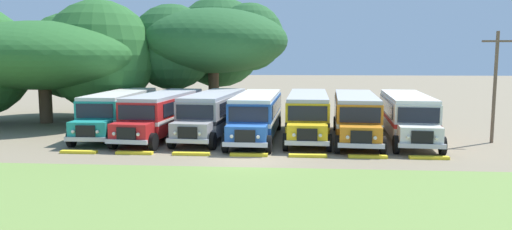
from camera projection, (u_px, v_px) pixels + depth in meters
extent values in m
plane|color=#84755B|center=(248.00, 158.00, 24.72)|extent=(220.00, 220.00, 0.00)
cube|color=olive|center=(229.00, 200.00, 17.52)|extent=(80.00, 10.31, 0.01)
cube|color=teal|center=(121.00, 111.00, 32.59)|extent=(2.72, 9.26, 2.10)
cube|color=white|center=(121.00, 113.00, 32.61)|extent=(2.75, 9.28, 0.24)
cube|color=black|center=(141.00, 103.00, 32.76)|extent=(0.23, 8.00, 0.80)
cube|color=black|center=(104.00, 103.00, 32.89)|extent=(0.23, 8.00, 0.80)
cube|color=beige|center=(121.00, 94.00, 32.45)|extent=(2.64, 9.16, 0.22)
cube|color=teal|center=(91.00, 130.00, 27.40)|extent=(2.23, 1.45, 1.05)
cube|color=black|center=(85.00, 132.00, 26.66)|extent=(1.10, 0.13, 0.70)
cube|color=#B7B7BC|center=(85.00, 139.00, 26.68)|extent=(2.40, 0.26, 0.24)
cube|color=black|center=(94.00, 111.00, 27.94)|extent=(2.20, 0.11, 0.84)
cube|color=white|center=(141.00, 105.00, 37.18)|extent=(0.90, 0.08, 1.30)
sphere|color=#EAE5C6|center=(97.00, 132.00, 26.58)|extent=(0.20, 0.20, 0.20)
sphere|color=#EAE5C6|center=(73.00, 132.00, 26.65)|extent=(0.20, 0.20, 0.20)
cylinder|color=black|center=(112.00, 139.00, 27.50)|extent=(0.30, 1.01, 1.00)
cylinder|color=black|center=(72.00, 138.00, 27.63)|extent=(0.30, 1.01, 1.00)
cylinder|color=black|center=(151.00, 120.00, 35.63)|extent=(0.30, 1.01, 1.00)
cylinder|color=black|center=(119.00, 120.00, 35.76)|extent=(0.30, 1.01, 1.00)
cube|color=red|center=(165.00, 112.00, 31.71)|extent=(3.32, 9.39, 2.10)
cube|color=white|center=(165.00, 115.00, 31.73)|extent=(3.35, 9.41, 0.24)
cube|color=black|center=(185.00, 104.00, 31.73)|extent=(0.76, 7.97, 0.80)
cube|color=black|center=(149.00, 104.00, 32.15)|extent=(0.76, 7.97, 0.80)
cube|color=#B2B2B7|center=(165.00, 95.00, 31.57)|extent=(3.23, 9.28, 0.22)
cube|color=red|center=(132.00, 132.00, 26.59)|extent=(2.32, 1.59, 1.05)
cube|color=black|center=(126.00, 134.00, 25.86)|extent=(1.10, 0.20, 0.70)
cube|color=#B7B7BC|center=(126.00, 142.00, 25.87)|extent=(2.41, 0.41, 0.24)
cube|color=black|center=(136.00, 113.00, 27.12)|extent=(2.20, 0.26, 0.84)
cube|color=white|center=(187.00, 106.00, 36.24)|extent=(0.90, 0.14, 1.30)
sphere|color=#EAE5C6|center=(138.00, 134.00, 25.69)|extent=(0.20, 0.20, 0.20)
sphere|color=#EAE5C6|center=(114.00, 134.00, 25.93)|extent=(0.20, 0.20, 0.20)
cylinder|color=black|center=(153.00, 142.00, 26.55)|extent=(0.37, 1.02, 1.00)
cylinder|color=black|center=(113.00, 141.00, 26.95)|extent=(0.37, 1.02, 1.00)
cylinder|color=black|center=(196.00, 122.00, 34.57)|extent=(0.37, 1.02, 1.00)
cylinder|color=black|center=(165.00, 121.00, 34.97)|extent=(0.37, 1.02, 1.00)
cube|color=#9E9993|center=(215.00, 112.00, 31.95)|extent=(3.30, 9.38, 2.10)
cube|color=#282828|center=(215.00, 114.00, 31.97)|extent=(3.33, 9.41, 0.24)
cube|color=black|center=(234.00, 104.00, 31.97)|extent=(0.74, 7.97, 0.80)
cube|color=black|center=(198.00, 103.00, 32.39)|extent=(0.74, 7.97, 0.80)
cube|color=#B2B2B7|center=(215.00, 94.00, 31.81)|extent=(3.21, 9.28, 0.22)
cube|color=#9E9993|center=(191.00, 132.00, 26.83)|extent=(2.31, 1.59, 1.05)
cube|color=black|center=(187.00, 133.00, 26.10)|extent=(1.10, 0.20, 0.70)
cube|color=#B7B7BC|center=(187.00, 141.00, 26.11)|extent=(2.41, 0.41, 0.24)
cube|color=black|center=(195.00, 112.00, 27.36)|extent=(2.20, 0.25, 0.84)
cube|color=#282828|center=(230.00, 106.00, 36.48)|extent=(0.90, 0.14, 1.30)
sphere|color=#EAE5C6|center=(199.00, 134.00, 25.94)|extent=(0.20, 0.20, 0.20)
sphere|color=#EAE5C6|center=(175.00, 133.00, 26.17)|extent=(0.20, 0.20, 0.20)
cylinder|color=black|center=(213.00, 141.00, 26.79)|extent=(0.37, 1.02, 1.00)
cylinder|color=black|center=(172.00, 140.00, 27.19)|extent=(0.37, 1.02, 1.00)
cylinder|color=black|center=(241.00, 122.00, 34.82)|extent=(0.37, 1.02, 1.00)
cylinder|color=black|center=(209.00, 121.00, 35.21)|extent=(0.37, 1.02, 1.00)
cube|color=#23519E|center=(257.00, 113.00, 30.92)|extent=(2.80, 9.28, 2.10)
cube|color=silver|center=(257.00, 116.00, 30.94)|extent=(2.83, 9.30, 0.24)
cube|color=black|center=(277.00, 106.00, 31.01)|extent=(0.30, 8.00, 0.80)
cube|color=black|center=(239.00, 105.00, 31.29)|extent=(0.30, 8.00, 0.80)
cube|color=silver|center=(257.00, 96.00, 30.78)|extent=(2.72, 9.17, 0.22)
cube|color=#23519E|center=(247.00, 135.00, 25.76)|extent=(2.24, 1.47, 1.05)
cube|color=black|center=(245.00, 137.00, 25.02)|extent=(1.10, 0.14, 0.70)
cube|color=#B7B7BC|center=(245.00, 145.00, 25.04)|extent=(2.41, 0.28, 0.24)
cube|color=black|center=(248.00, 114.00, 26.29)|extent=(2.20, 0.13, 0.84)
cube|color=silver|center=(264.00, 108.00, 35.49)|extent=(0.90, 0.09, 1.30)
sphere|color=#EAE5C6|center=(258.00, 137.00, 24.90)|extent=(0.20, 0.20, 0.20)
sphere|color=#EAE5C6|center=(232.00, 136.00, 25.05)|extent=(0.20, 0.20, 0.20)
cylinder|color=black|center=(269.00, 144.00, 25.79)|extent=(0.31, 1.01, 1.00)
cylinder|color=black|center=(225.00, 143.00, 26.05)|extent=(0.31, 1.01, 1.00)
cylinder|color=black|center=(279.00, 123.00, 33.87)|extent=(0.31, 1.01, 1.00)
cylinder|color=black|center=(245.00, 123.00, 34.14)|extent=(0.31, 1.01, 1.00)
cube|color=yellow|center=(308.00, 113.00, 31.35)|extent=(2.83, 9.28, 2.10)
cube|color=black|center=(308.00, 115.00, 31.37)|extent=(2.86, 9.31, 0.24)
cube|color=black|center=(327.00, 105.00, 31.44)|extent=(0.33, 8.00, 0.80)
cube|color=black|center=(289.00, 104.00, 31.73)|extent=(0.33, 8.00, 0.80)
cube|color=#B2B2B7|center=(308.00, 95.00, 31.21)|extent=(2.75, 9.18, 0.22)
cube|color=yellow|center=(307.00, 133.00, 26.19)|extent=(2.25, 1.48, 1.05)
cube|color=black|center=(307.00, 135.00, 25.46)|extent=(1.10, 0.14, 0.70)
cube|color=#B7B7BC|center=(307.00, 143.00, 25.47)|extent=(2.41, 0.29, 0.24)
cube|color=black|center=(308.00, 113.00, 26.72)|extent=(2.20, 0.14, 0.84)
cube|color=black|center=(308.00, 107.00, 35.92)|extent=(0.90, 0.09, 1.30)
sphere|color=#EAE5C6|center=(320.00, 136.00, 25.33)|extent=(0.20, 0.20, 0.20)
sphere|color=#EAE5C6|center=(294.00, 135.00, 25.49)|extent=(0.20, 0.20, 0.20)
cylinder|color=black|center=(329.00, 143.00, 26.21)|extent=(0.32, 1.01, 1.00)
cylinder|color=black|center=(285.00, 142.00, 26.49)|extent=(0.32, 1.01, 1.00)
cylinder|color=black|center=(325.00, 123.00, 34.30)|extent=(0.32, 1.01, 1.00)
cylinder|color=black|center=(292.00, 122.00, 34.57)|extent=(0.32, 1.01, 1.00)
cube|color=orange|center=(355.00, 114.00, 30.59)|extent=(3.17, 9.36, 2.10)
cube|color=white|center=(355.00, 117.00, 30.61)|extent=(3.20, 9.38, 0.24)
cube|color=black|center=(375.00, 106.00, 30.63)|extent=(0.62, 7.98, 0.80)
cube|color=black|center=(335.00, 106.00, 31.01)|extent=(0.62, 7.98, 0.80)
cube|color=#B2B2B7|center=(356.00, 96.00, 30.44)|extent=(3.08, 9.25, 0.22)
cube|color=orange|center=(360.00, 136.00, 25.45)|extent=(2.30, 1.56, 1.05)
cube|color=black|center=(361.00, 137.00, 24.72)|extent=(1.10, 0.18, 0.70)
cube|color=#B7B7BC|center=(361.00, 146.00, 24.74)|extent=(2.41, 0.37, 0.24)
cube|color=black|center=(360.00, 115.00, 25.98)|extent=(2.20, 0.22, 0.84)
cube|color=white|center=(352.00, 108.00, 35.13)|extent=(0.90, 0.13, 1.30)
sphere|color=#EAE5C6|center=(375.00, 138.00, 24.57)|extent=(0.20, 0.20, 0.20)
sphere|color=#EAE5C6|center=(348.00, 137.00, 24.78)|extent=(0.20, 0.20, 0.20)
cylinder|color=black|center=(383.00, 146.00, 25.43)|extent=(0.35, 1.02, 1.00)
cylinder|color=black|center=(337.00, 144.00, 25.79)|extent=(0.35, 1.02, 1.00)
cylinder|color=black|center=(370.00, 124.00, 33.48)|extent=(0.35, 1.02, 1.00)
cylinder|color=black|center=(335.00, 123.00, 33.84)|extent=(0.35, 1.02, 1.00)
cube|color=silver|center=(406.00, 114.00, 30.51)|extent=(3.31, 9.39, 2.10)
cube|color=red|center=(406.00, 117.00, 30.53)|extent=(3.34, 9.41, 0.24)
cube|color=black|center=(426.00, 106.00, 30.53)|extent=(0.75, 7.97, 0.80)
cube|color=black|center=(386.00, 106.00, 30.95)|extent=(0.75, 7.97, 0.80)
cube|color=silver|center=(407.00, 96.00, 30.37)|extent=(3.22, 9.28, 0.22)
cube|color=silver|center=(420.00, 136.00, 25.39)|extent=(2.32, 1.59, 1.05)
cube|color=black|center=(422.00, 138.00, 24.66)|extent=(1.10, 0.20, 0.70)
cube|color=#B7B7BC|center=(422.00, 146.00, 24.67)|extent=(2.41, 0.41, 0.24)
cube|color=black|center=(419.00, 115.00, 25.92)|extent=(2.20, 0.26, 0.84)
cube|color=red|center=(397.00, 108.00, 35.04)|extent=(0.90, 0.14, 1.30)
sphere|color=#EAE5C6|center=(437.00, 138.00, 24.49)|extent=(0.20, 0.20, 0.20)
sphere|color=#EAE5C6|center=(408.00, 137.00, 24.73)|extent=(0.20, 0.20, 0.20)
cylinder|color=black|center=(443.00, 146.00, 25.35)|extent=(0.37, 1.02, 1.00)
cylinder|color=black|center=(396.00, 144.00, 25.75)|extent=(0.37, 1.02, 1.00)
cylinder|color=black|center=(417.00, 124.00, 33.37)|extent=(0.37, 1.02, 1.00)
cylinder|color=black|center=(382.00, 124.00, 33.77)|extent=(0.37, 1.02, 1.00)
cube|color=yellow|center=(79.00, 152.00, 25.87)|extent=(2.00, 0.36, 0.15)
cube|color=yellow|center=(134.00, 153.00, 25.63)|extent=(2.00, 0.36, 0.15)
cube|color=yellow|center=(191.00, 154.00, 25.38)|extent=(2.00, 0.36, 0.15)
cube|color=yellow|center=(249.00, 155.00, 25.14)|extent=(2.00, 0.36, 0.15)
cube|color=yellow|center=(308.00, 156.00, 24.90)|extent=(2.00, 0.36, 0.15)
cube|color=yellow|center=(368.00, 157.00, 24.66)|extent=(2.00, 0.36, 0.15)
cube|color=yellow|center=(429.00, 158.00, 24.42)|extent=(2.00, 0.36, 0.15)
cylinder|color=brown|center=(214.00, 91.00, 41.90)|extent=(0.92, 0.92, 4.48)
ellipsoid|color=#235628|center=(213.00, 41.00, 41.37)|extent=(12.99, 12.86, 5.58)
sphere|color=#235628|center=(250.00, 37.00, 42.37)|extent=(6.01, 6.01, 6.01)
sphere|color=#235628|center=(172.00, 47.00, 40.67)|extent=(7.28, 7.28, 7.28)
sphere|color=#235628|center=(219.00, 42.00, 44.44)|extent=(8.39, 8.39, 8.39)
cylinder|color=brown|center=(46.00, 102.00, 37.55)|extent=(0.98, 0.98, 3.32)
ellipsoid|color=#286028|center=(43.00, 55.00, 37.10)|extent=(15.08, 13.43, 5.30)
sphere|color=#286028|center=(100.00, 55.00, 38.43)|extent=(8.84, 8.84, 8.84)
sphere|color=#286028|center=(70.00, 56.00, 41.51)|extent=(7.42, 7.42, 7.42)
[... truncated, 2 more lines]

